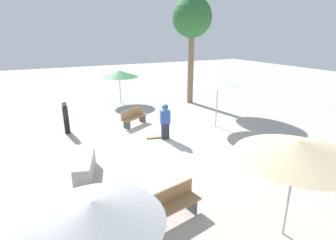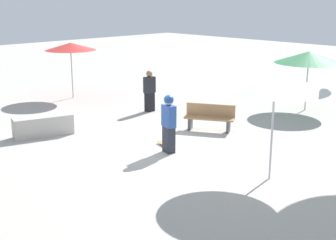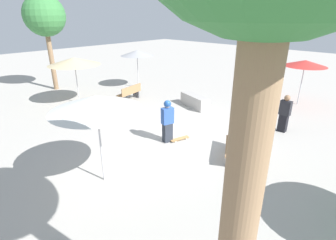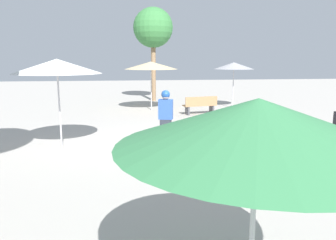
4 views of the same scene
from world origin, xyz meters
The scene contains 9 objects.
ground_plane centered at (0.00, 0.00, 0.00)m, with size 60.00×60.00×0.00m, color #ADA8A0.
skater_main centered at (-0.98, -0.09, 0.88)m, with size 0.48×0.34×1.64m.
skateboard centered at (-0.58, -0.37, 0.06)m, with size 0.82×0.41×0.07m.
concrete_ledge centered at (2.87, 1.62, 0.31)m, with size 1.02×1.89×0.63m.
bench_far centered at (-0.34, -2.55, 0.43)m, with size 1.61×1.18×0.85m.
shade_umbrella_white centered at (-4.06, -0.46, 2.37)m, with size 2.46×2.46×2.57m.
shade_umbrella_red centered at (7.02, -2.14, 2.18)m, with size 2.12×2.12×2.34m.
shade_umbrella_green centered at (-1.04, -7.30, 2.02)m, with size 2.53×2.53×2.24m.
bystander_watching centered at (2.94, -2.89, 0.77)m, with size 0.25×0.43×1.55m.
Camera 2 is at (-9.89, 8.56, 4.25)m, focal length 50.00 mm.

